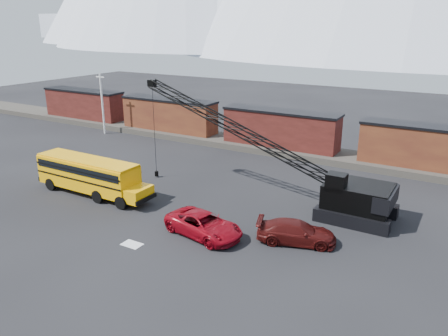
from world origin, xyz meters
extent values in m
plane|color=black|center=(0.00, 0.00, 0.00)|extent=(160.00, 160.00, 0.00)
cube|color=#443E38|center=(0.00, 22.00, 0.35)|extent=(120.00, 5.00, 0.70)
cube|color=#501B16|center=(-32.00, 22.00, 2.70)|extent=(13.50, 2.90, 4.00)
cube|color=black|center=(-32.00, 22.00, 4.75)|extent=(13.70, 3.10, 0.25)
cube|color=black|center=(-36.20, 22.00, 1.00)|extent=(2.20, 2.40, 0.60)
cube|color=black|center=(-27.80, 22.00, 1.00)|extent=(2.20, 2.40, 0.60)
cube|color=#461C14|center=(-16.00, 22.00, 2.70)|extent=(13.50, 2.90, 4.00)
cube|color=black|center=(-16.00, 22.00, 4.75)|extent=(13.70, 3.10, 0.25)
cube|color=black|center=(-20.20, 22.00, 1.00)|extent=(2.20, 2.40, 0.60)
cube|color=black|center=(-11.80, 22.00, 1.00)|extent=(2.20, 2.40, 0.60)
cube|color=#501B16|center=(0.00, 22.00, 2.70)|extent=(13.50, 2.90, 4.00)
cube|color=black|center=(0.00, 22.00, 4.75)|extent=(13.70, 3.10, 0.25)
cube|color=black|center=(-4.20, 22.00, 1.00)|extent=(2.20, 2.40, 0.60)
cube|color=black|center=(4.20, 22.00, 1.00)|extent=(2.20, 2.40, 0.60)
cube|color=#461C14|center=(16.00, 22.00, 2.70)|extent=(13.50, 2.90, 4.00)
cube|color=black|center=(16.00, 22.00, 4.75)|extent=(13.70, 3.10, 0.25)
cube|color=black|center=(11.80, 22.00, 1.00)|extent=(2.20, 2.40, 0.60)
cylinder|color=silver|center=(-24.00, 18.00, 4.00)|extent=(0.24, 0.24, 8.00)
cube|color=silver|center=(-24.00, 18.00, 7.60)|extent=(1.40, 0.12, 0.12)
cube|color=silver|center=(0.50, -4.00, 0.01)|extent=(1.40, 0.90, 0.02)
cube|color=#EA9F04|center=(-9.07, 1.25, 1.80)|extent=(10.00, 2.50, 2.50)
cube|color=#EA9F04|center=(-3.47, 1.25, 1.10)|extent=(1.60, 2.30, 1.10)
cube|color=#EA9F04|center=(-9.07, 1.25, 3.10)|extent=(10.00, 2.30, 0.18)
cube|color=black|center=(-9.07, -0.01, 2.50)|extent=(9.60, 0.05, 0.65)
cube|color=black|center=(-9.07, 2.51, 2.50)|extent=(9.60, 0.05, 0.65)
cube|color=black|center=(-2.62, 1.25, 0.80)|extent=(0.15, 2.45, 0.35)
cube|color=black|center=(-14.12, 1.25, 0.80)|extent=(0.15, 2.50, 0.35)
cylinder|color=black|center=(-12.67, 0.10, 0.55)|extent=(1.10, 0.35, 1.10)
cylinder|color=black|center=(-12.67, 2.40, 0.55)|extent=(1.10, 0.35, 1.10)
cylinder|color=black|center=(-6.87, 0.10, 0.55)|extent=(1.10, 0.35, 1.10)
cylinder|color=black|center=(-6.87, 2.40, 0.55)|extent=(1.10, 0.35, 1.10)
cylinder|color=black|center=(-4.27, 0.10, 0.55)|extent=(1.10, 0.35, 1.10)
cylinder|color=black|center=(-4.27, 2.40, 0.55)|extent=(1.10, 0.35, 1.10)
imported|color=maroon|center=(3.97, -0.39, 0.82)|extent=(6.32, 3.78, 1.64)
imported|color=#3D0C0A|center=(9.96, 1.91, 0.78)|extent=(5.76, 3.74, 1.55)
cube|color=black|center=(12.50, 6.26, 0.50)|extent=(5.50, 1.00, 1.00)
cube|color=black|center=(12.50, 9.46, 0.50)|extent=(5.50, 1.00, 1.00)
cube|color=black|center=(12.50, 7.86, 1.90)|extent=(4.80, 3.60, 1.80)
cube|color=black|center=(14.50, 7.86, 2.10)|extent=(1.20, 3.80, 1.20)
cube|color=black|center=(11.10, 6.66, 3.10)|extent=(1.40, 1.20, 1.30)
cube|color=black|center=(11.10, 6.11, 3.10)|extent=(1.20, 0.06, 0.90)
cube|color=black|center=(-6.71, 7.63, 9.07)|extent=(0.70, 0.50, 0.60)
cylinder|color=black|center=(-6.71, 7.63, 4.54)|extent=(0.04, 0.04, 8.77)
cube|color=black|center=(-6.71, 7.63, 0.35)|extent=(0.25, 0.25, 0.50)
camera|label=1|loc=(19.27, -23.61, 14.23)|focal=35.00mm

